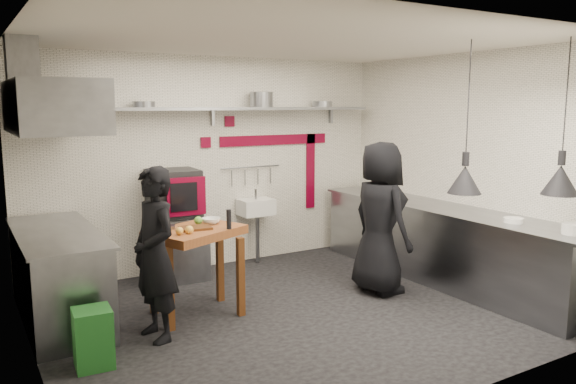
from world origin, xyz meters
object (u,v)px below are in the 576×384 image
oven_stand (177,248)px  combi_oven (173,193)px  prep_table (196,272)px  chef_right (380,218)px  chef_left (155,254)px  green_bin (93,338)px

oven_stand → combi_oven: combi_oven is taller
oven_stand → combi_oven: size_ratio=1.36×
prep_table → chef_right: chef_right is taller
oven_stand → chef_left: (-0.80, -1.65, 0.41)m
oven_stand → combi_oven: bearing=108.0°
oven_stand → chef_right: 2.54m
combi_oven → green_bin: bearing=-123.0°
combi_oven → chef_left: bearing=-112.2°
green_bin → prep_table: size_ratio=0.54×
chef_left → chef_right: 2.65m
oven_stand → green_bin: (-1.44, -1.94, -0.15)m
prep_table → oven_stand: bearing=56.2°
oven_stand → chef_right: chef_right is taller
green_bin → oven_stand: bearing=53.4°
chef_left → green_bin: bearing=-74.4°
chef_left → oven_stand: bearing=144.9°
chef_right → chef_left: bearing=90.4°
combi_oven → prep_table: bearing=-97.6°
combi_oven → prep_table: 1.48m
combi_oven → chef_right: 2.55m
chef_right → oven_stand: bearing=48.8°
green_bin → chef_right: 3.36m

